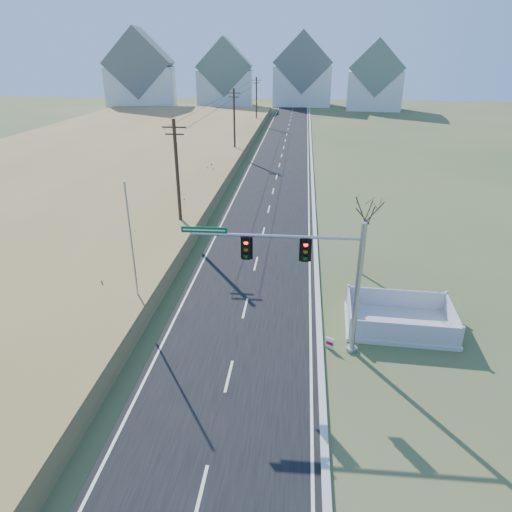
{
  "coord_description": "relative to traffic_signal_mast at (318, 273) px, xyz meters",
  "views": [
    {
      "loc": [
        2.89,
        -18.33,
        13.44
      ],
      "look_at": [
        0.64,
        3.89,
        3.4
      ],
      "focal_mm": 32.0,
      "sensor_mm": 36.0,
      "label": 1
    }
  ],
  "objects": [
    {
      "name": "curb",
      "position": [
        0.3,
        49.42,
        -4.06
      ],
      "size": [
        0.3,
        180.0,
        0.18
      ],
      "primitive_type": "cube",
      "color": "#B2AFA8",
      "rests_on": "ground"
    },
    {
      "name": "condo_n",
      "position": [
        -1.85,
        111.42,
        3.46
      ],
      "size": [
        15.27,
        10.2,
        18.54
      ],
      "color": "white",
      "rests_on": "ground"
    },
    {
      "name": "open_sign",
      "position": [
        0.78,
        0.07,
        -3.83
      ],
      "size": [
        0.44,
        0.3,
        0.6
      ],
      "rotation": [
        0.0,
        0.0,
        -0.56
      ],
      "color": "white",
      "rests_on": "ground"
    },
    {
      "name": "condo_nnw",
      "position": [
        -21.85,
        107.42,
        2.78
      ],
      "size": [
        14.93,
        11.17,
        17.03
      ],
      "rotation": [
        0.0,
        0.0,
        0.07
      ],
      "color": "white",
      "rests_on": "ground"
    },
    {
      "name": "fence_enclosure",
      "position": [
        4.54,
        2.46,
        -3.89
      ],
      "size": [
        5.78,
        4.1,
        1.27
      ],
      "rotation": [
        0.0,
        0.0,
        -0.05
      ],
      "color": "#B7B5AD",
      "rests_on": "ground"
    },
    {
      "name": "utility_pole_far",
      "position": [
        -10.35,
        74.42,
        0.53
      ],
      "size": [
        1.8,
        0.26,
        9.0
      ],
      "color": "#422D1E",
      "rests_on": "ground"
    },
    {
      "name": "road",
      "position": [
        -3.85,
        49.42,
        -4.12
      ],
      "size": [
        8.0,
        180.0,
        0.06
      ],
      "primitive_type": "cube",
      "color": "black",
      "rests_on": "ground"
    },
    {
      "name": "utility_pole_mid",
      "position": [
        -10.35,
        44.42,
        0.53
      ],
      "size": [
        1.8,
        0.26,
        9.0
      ],
      "color": "#422D1E",
      "rests_on": "ground"
    },
    {
      "name": "bare_tree",
      "position": [
        3.24,
        8.68,
        0.3
      ],
      "size": [
        2.08,
        2.08,
        5.52
      ],
      "color": "#4C3F33",
      "rests_on": "ground"
    },
    {
      "name": "ground",
      "position": [
        -3.85,
        -0.58,
        -4.15
      ],
      "size": [
        260.0,
        260.0,
        0.0
      ],
      "primitive_type": "plane",
      "color": "#3B4E26",
      "rests_on": "ground"
    },
    {
      "name": "reed_marsh",
      "position": [
        -27.85,
        39.42,
        -3.5
      ],
      "size": [
        38.0,
        110.0,
        1.3
      ],
      "primitive_type": "cube",
      "color": "#A28249",
      "rests_on": "ground"
    },
    {
      "name": "condo_ne",
      "position": [
        16.15,
        103.42,
        2.69
      ],
      "size": [
        14.12,
        10.51,
        16.52
      ],
      "rotation": [
        0.0,
        0.0,
        -0.1
      ],
      "color": "white",
      "rests_on": "ground"
    },
    {
      "name": "utility_pole_near",
      "position": [
        -10.35,
        14.42,
        0.53
      ],
      "size": [
        1.8,
        0.26,
        9.0
      ],
      "color": "#422D1E",
      "rests_on": "ground"
    },
    {
      "name": "condo_nw",
      "position": [
        -41.85,
        99.42,
        3.55
      ],
      "size": [
        17.69,
        13.38,
        19.05
      ],
      "rotation": [
        0.0,
        0.0,
        0.14
      ],
      "color": "white",
      "rests_on": "ground"
    },
    {
      "name": "traffic_signal_mast",
      "position": [
        0.0,
        0.0,
        0.0
      ],
      "size": [
        8.4,
        0.57,
        6.68
      ],
      "rotation": [
        0.0,
        0.0,
        0.01
      ],
      "color": "#9EA0A5",
      "rests_on": "ground"
    },
    {
      "name": "flagpole",
      "position": [
        -9.62,
        2.24,
        -1.11
      ],
      "size": [
        0.34,
        0.34,
        7.62
      ],
      "color": "#B7B5AD",
      "rests_on": "ground"
    }
  ]
}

